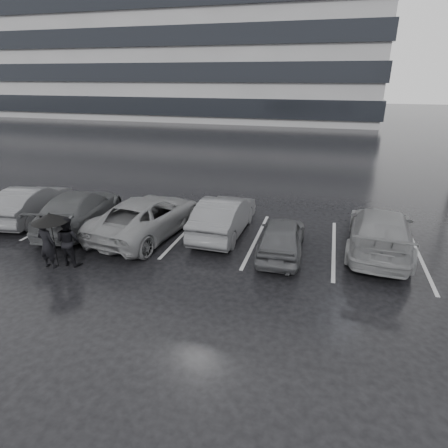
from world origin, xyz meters
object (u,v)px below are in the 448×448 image
Objects in this scene: car_west_a at (224,216)px; car_west_d at (32,203)px; car_main at (282,237)px; pedestrian_left at (47,244)px; car_east at (380,231)px; car_west_b at (147,216)px; car_west_c at (80,209)px; pedestrian_right at (68,241)px.

car_west_a reaches higher than car_west_d.
pedestrian_left reaches higher than car_main.
car_main is 2.31× the size of pedestrian_left.
car_west_b is at bearing 10.87° from car_east.
car_west_c is (-5.73, -0.88, 0.01)m from car_west_a.
car_main is 0.85× the size of car_west_d.
car_west_c is at bearing -69.41° from pedestrian_left.
car_west_a is 1.02× the size of car_west_d.
car_west_b is at bearing -5.62° from car_main.
pedestrian_left is at bearing 98.01° from car_west_c.
car_west_c is at bearing -54.89° from pedestrian_right.
car_west_c reaches higher than car_main.
pedestrian_right is (-4.08, -3.77, 0.08)m from car_west_a.
car_west_b is 3.32× the size of pedestrian_left.
car_main is at bearing -155.66° from pedestrian_left.
car_east is 10.98m from pedestrian_left.
pedestrian_right is (0.51, 0.36, 0.01)m from pedestrian_left.
car_east reaches higher than car_west_b.
pedestrian_right reaches higher than car_west_b.
car_west_b is at bearing -117.46° from pedestrian_left.
car_west_d is at bearing 7.92° from car_east.
pedestrian_right is (-1.29, -2.93, 0.07)m from car_west_b.
car_west_b is 3.75m from pedestrian_left.
car_west_b is 2.94m from car_west_c.
car_west_c is at bearing 9.60° from car_west_a.
car_west_c is at bearing 166.62° from car_west_d.
car_west_a reaches higher than car_main.
pedestrian_left reaches higher than car_west_a.
car_west_a is at bearing 5.14° from car_east.
pedestrian_left is at bearing 68.37° from car_west_b.
car_east is at bearing -161.92° from car_main.
car_main is 2.27× the size of pedestrian_right.
car_west_c is 3.20× the size of pedestrian_left.
pedestrian_right is (-9.65, -3.78, 0.06)m from car_east.
car_west_c is 1.17× the size of car_west_d.
car_main is at bearing 154.47° from car_west_a.
pedestrian_right is (1.65, -2.89, 0.07)m from car_west_c.
car_main is 2.63m from car_west_a.
car_west_b is 3.27× the size of pedestrian_right.
car_west_c is 3.33m from pedestrian_right.
car_east is 3.17× the size of pedestrian_right.
pedestrian_left is at bearing 42.86° from car_west_a.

